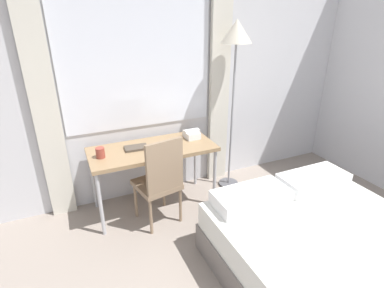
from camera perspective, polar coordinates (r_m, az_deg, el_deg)
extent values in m
cube|color=silver|center=(3.43, -2.73, 12.62)|extent=(5.47, 0.05, 2.70)
cube|color=white|center=(3.23, -10.27, 16.09)|extent=(1.60, 0.01, 1.50)
cube|color=beige|center=(3.14, -26.60, 8.24)|extent=(0.24, 0.06, 2.60)
cube|color=beige|center=(3.59, 5.26, 12.20)|extent=(0.24, 0.06, 2.60)
cube|color=#937551|center=(3.15, -7.51, -1.01)|extent=(1.30, 0.58, 0.04)
cylinder|color=#B2B2B7|center=(3.01, -17.01, -11.05)|extent=(0.04, 0.04, 0.68)
cylinder|color=#B2B2B7|center=(3.32, 4.32, -6.53)|extent=(0.04, 0.04, 0.68)
cylinder|color=#B2B2B7|center=(3.44, -18.27, -6.59)|extent=(0.04, 0.04, 0.68)
cylinder|color=#B2B2B7|center=(3.71, 0.64, -3.01)|extent=(0.04, 0.04, 0.68)
cube|color=#8C7259|center=(3.07, -6.73, -7.65)|extent=(0.47, 0.47, 0.05)
cube|color=#8C7259|center=(2.79, -5.21, -4.28)|extent=(0.38, 0.11, 0.51)
cylinder|color=#8C7259|center=(3.00, -7.84, -13.60)|extent=(0.03, 0.03, 0.39)
cylinder|color=#8C7259|center=(3.13, -2.23, -11.56)|extent=(0.03, 0.03, 0.39)
cylinder|color=#8C7259|center=(3.26, -10.67, -10.53)|extent=(0.03, 0.03, 0.39)
cylinder|color=#8C7259|center=(3.38, -5.40, -8.81)|extent=(0.03, 0.03, 0.39)
cube|color=silver|center=(2.54, 29.58, -19.92)|extent=(1.54, 2.05, 0.23)
cube|color=white|center=(2.67, 11.16, -9.84)|extent=(0.66, 0.32, 0.12)
cube|color=white|center=(3.09, 22.07, -6.32)|extent=(0.66, 0.32, 0.12)
cylinder|color=#4C4C51|center=(3.88, 6.93, -7.45)|extent=(0.24, 0.24, 0.03)
cylinder|color=gray|center=(3.52, 7.60, 4.66)|extent=(0.02, 0.02, 1.69)
cone|color=beige|center=(3.34, 8.53, 20.52)|extent=(0.33, 0.33, 0.24)
cube|color=white|center=(3.35, -0.07, 1.79)|extent=(0.15, 0.18, 0.07)
cube|color=white|center=(3.33, -0.07, 2.57)|extent=(0.17, 0.06, 0.02)
cube|color=#4C4238|center=(3.13, -10.61, -0.71)|extent=(0.24, 0.16, 0.02)
cube|color=white|center=(3.13, -10.61, -0.63)|extent=(0.23, 0.15, 0.01)
cylinder|color=#993F33|center=(3.01, -17.07, -1.61)|extent=(0.09, 0.09, 0.10)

